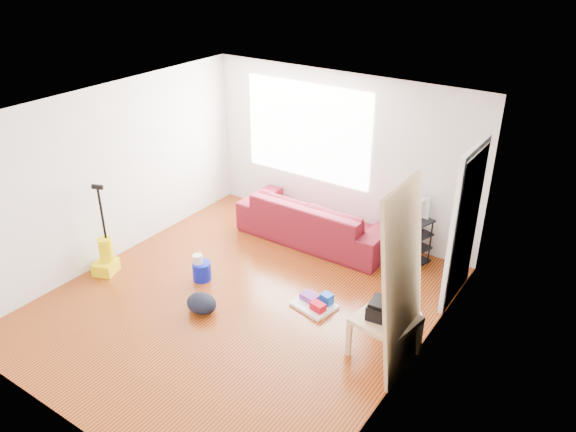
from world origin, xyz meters
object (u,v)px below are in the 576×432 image
Objects in this scene: sofa at (315,239)px; cleaning_tray at (316,303)px; tv_stand at (406,236)px; vacuum at (106,257)px; bucket at (203,279)px; backpack at (202,311)px; side_table at (385,324)px.

cleaning_tray is at bearing 121.88° from sofa.
sofa is at bearing -150.77° from tv_stand.
vacuum is (-2.85, -0.94, 0.19)m from cleaning_tray.
sofa is at bearing 69.11° from bucket.
sofa is 2.39m from backpack.
side_table is (2.03, -1.83, 0.42)m from sofa.
sofa is 1.43m from tv_stand.
cleaning_tray reaches higher than bucket.
tv_stand is 2.96m from bucket.
bucket is at bearing 69.11° from sofa.
tv_stand is at bearing 107.69° from side_table.
vacuum reaches higher than sofa.
side_table reaches higher than sofa.
sofa reaches higher than backpack.
vacuum is at bearing -161.73° from cleaning_tray.
tv_stand is 1.34× the size of cleaning_tray.
tv_stand is 3.10m from backpack.
tv_stand is 1.09× the size of side_table.
vacuum reaches higher than side_table.
backpack is at bearing -48.33° from bucket.
bucket is at bearing 179.98° from side_table.
vacuum is (-1.23, -0.61, 0.24)m from bucket.
vacuum is at bearing -122.51° from tv_stand.
vacuum is at bearing 51.70° from sofa.
tv_stand is 4.25m from vacuum.
tv_stand is at bearing 45.60° from bucket.
cleaning_tray is (0.93, -1.49, 0.06)m from sofa.
bucket is at bearing -168.35° from cleaning_tray.
cleaning_tray is at bearing 162.97° from side_table.
sofa is at bearing 121.88° from cleaning_tray.
tv_stand is 1.84m from cleaning_tray.
backpack is (0.49, -0.55, 0.00)m from bucket.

